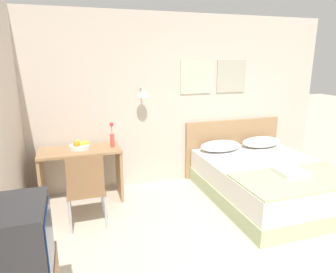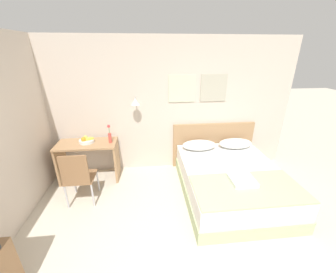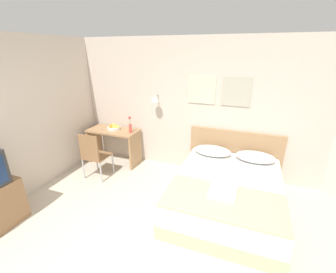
{
  "view_description": "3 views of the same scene",
  "coord_description": "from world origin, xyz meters",
  "px_view_note": "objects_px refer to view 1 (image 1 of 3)",
  "views": [
    {
      "loc": [
        -1.55,
        -1.58,
        2.0
      ],
      "look_at": [
        -0.38,
        2.03,
        0.99
      ],
      "focal_mm": 32.0,
      "sensor_mm": 36.0,
      "label": 1
    },
    {
      "loc": [
        -0.34,
        -1.11,
        2.38
      ],
      "look_at": [
        -0.01,
        2.04,
        1.05
      ],
      "focal_mm": 22.0,
      "sensor_mm": 36.0,
      "label": 2
    },
    {
      "loc": [
        1.24,
        -1.35,
        2.4
      ],
      "look_at": [
        0.03,
        1.89,
        1.06
      ],
      "focal_mm": 24.0,
      "sensor_mm": 36.0,
      "label": 3
    }
  ],
  "objects_px": {
    "pillow_left": "(220,146)",
    "folded_towel_near_foot": "(290,172)",
    "bed": "(268,181)",
    "flower_vase": "(112,137)",
    "pillow_right": "(261,142)",
    "desk_chair": "(86,186)",
    "throw_blanket": "(299,179)",
    "headboard": "(232,147)",
    "desk": "(81,166)",
    "fruit_bowl": "(80,146)",
    "television": "(10,245)"
  },
  "relations": [
    {
      "from": "pillow_left",
      "to": "folded_towel_near_foot",
      "type": "relative_size",
      "value": 1.9
    },
    {
      "from": "bed",
      "to": "flower_vase",
      "type": "height_order",
      "value": "flower_vase"
    },
    {
      "from": "pillow_right",
      "to": "desk_chair",
      "type": "bearing_deg",
      "value": -165.27
    },
    {
      "from": "folded_towel_near_foot",
      "to": "throw_blanket",
      "type": "bearing_deg",
      "value": -80.07
    },
    {
      "from": "headboard",
      "to": "desk",
      "type": "bearing_deg",
      "value": -173.49
    },
    {
      "from": "fruit_bowl",
      "to": "flower_vase",
      "type": "xyz_separation_m",
      "value": [
        0.45,
        -0.05,
        0.1
      ]
    },
    {
      "from": "pillow_left",
      "to": "folded_towel_near_foot",
      "type": "height_order",
      "value": "pillow_left"
    },
    {
      "from": "headboard",
      "to": "flower_vase",
      "type": "bearing_deg",
      "value": -171.56
    },
    {
      "from": "pillow_left",
      "to": "pillow_right",
      "type": "bearing_deg",
      "value": 0.0
    },
    {
      "from": "pillow_left",
      "to": "fruit_bowl",
      "type": "height_order",
      "value": "fruit_bowl"
    },
    {
      "from": "desk",
      "to": "fruit_bowl",
      "type": "distance_m",
      "value": 0.29
    },
    {
      "from": "pillow_right",
      "to": "folded_towel_near_foot",
      "type": "bearing_deg",
      "value": -108.36
    },
    {
      "from": "pillow_right",
      "to": "pillow_left",
      "type": "bearing_deg",
      "value": 180.0
    },
    {
      "from": "pillow_left",
      "to": "folded_towel_near_foot",
      "type": "xyz_separation_m",
      "value": [
        0.36,
        -1.22,
        -0.03
      ]
    },
    {
      "from": "folded_towel_near_foot",
      "to": "desk",
      "type": "relative_size",
      "value": 0.33
    },
    {
      "from": "headboard",
      "to": "throw_blanket",
      "type": "xyz_separation_m",
      "value": [
        0.0,
        -1.64,
        0.06
      ]
    },
    {
      "from": "bed",
      "to": "pillow_left",
      "type": "relative_size",
      "value": 2.99
    },
    {
      "from": "television",
      "to": "flower_vase",
      "type": "bearing_deg",
      "value": 68.48
    },
    {
      "from": "headboard",
      "to": "fruit_bowl",
      "type": "relative_size",
      "value": 6.03
    },
    {
      "from": "headboard",
      "to": "flower_vase",
      "type": "distance_m",
      "value": 2.18
    },
    {
      "from": "bed",
      "to": "desk_chair",
      "type": "distance_m",
      "value": 2.55
    },
    {
      "from": "pillow_right",
      "to": "fruit_bowl",
      "type": "height_order",
      "value": "fruit_bowl"
    },
    {
      "from": "throw_blanket",
      "to": "television",
      "type": "distance_m",
      "value": 3.22
    },
    {
      "from": "bed",
      "to": "television",
      "type": "height_order",
      "value": "television"
    },
    {
      "from": "throw_blanket",
      "to": "desk_chair",
      "type": "height_order",
      "value": "desk_chair"
    },
    {
      "from": "fruit_bowl",
      "to": "television",
      "type": "relative_size",
      "value": 0.58
    },
    {
      "from": "pillow_left",
      "to": "television",
      "type": "distance_m",
      "value": 3.58
    },
    {
      "from": "pillow_right",
      "to": "fruit_bowl",
      "type": "distance_m",
      "value": 2.95
    },
    {
      "from": "throw_blanket",
      "to": "desk_chair",
      "type": "distance_m",
      "value": 2.6
    },
    {
      "from": "fruit_bowl",
      "to": "folded_towel_near_foot",
      "type": "bearing_deg",
      "value": -26.0
    },
    {
      "from": "pillow_left",
      "to": "flower_vase",
      "type": "xyz_separation_m",
      "value": [
        -1.73,
        -0.04,
        0.3
      ]
    },
    {
      "from": "throw_blanket",
      "to": "folded_towel_near_foot",
      "type": "xyz_separation_m",
      "value": [
        -0.02,
        0.14,
        0.04
      ]
    },
    {
      "from": "pillow_left",
      "to": "television",
      "type": "height_order",
      "value": "television"
    },
    {
      "from": "headboard",
      "to": "fruit_bowl",
      "type": "height_order",
      "value": "headboard"
    },
    {
      "from": "headboard",
      "to": "television",
      "type": "xyz_separation_m",
      "value": [
        -3.03,
        -2.65,
        0.44
      ]
    },
    {
      "from": "pillow_left",
      "to": "desk",
      "type": "xyz_separation_m",
      "value": [
        -2.18,
        -0.02,
        -0.09
      ]
    },
    {
      "from": "bed",
      "to": "flower_vase",
      "type": "bearing_deg",
      "value": 160.81
    },
    {
      "from": "pillow_right",
      "to": "television",
      "type": "bearing_deg",
      "value": -145.15
    },
    {
      "from": "desk",
      "to": "pillow_left",
      "type": "bearing_deg",
      "value": 0.47
    },
    {
      "from": "throw_blanket",
      "to": "fruit_bowl",
      "type": "relative_size",
      "value": 5.45
    },
    {
      "from": "headboard",
      "to": "flower_vase",
      "type": "xyz_separation_m",
      "value": [
        -2.11,
        -0.31,
        0.43
      ]
    },
    {
      "from": "throw_blanket",
      "to": "flower_vase",
      "type": "height_order",
      "value": "flower_vase"
    },
    {
      "from": "bed",
      "to": "folded_towel_near_foot",
      "type": "xyz_separation_m",
      "value": [
        -0.02,
        -0.45,
        0.32
      ]
    },
    {
      "from": "flower_vase",
      "to": "pillow_left",
      "type": "bearing_deg",
      "value": 1.29
    },
    {
      "from": "desk",
      "to": "flower_vase",
      "type": "relative_size",
      "value": 3.1
    },
    {
      "from": "headboard",
      "to": "fruit_bowl",
      "type": "distance_m",
      "value": 2.59
    },
    {
      "from": "throw_blanket",
      "to": "desk",
      "type": "distance_m",
      "value": 2.89
    },
    {
      "from": "throw_blanket",
      "to": "pillow_left",
      "type": "bearing_deg",
      "value": 105.59
    },
    {
      "from": "pillow_right",
      "to": "throw_blanket",
      "type": "height_order",
      "value": "pillow_right"
    },
    {
      "from": "folded_towel_near_foot",
      "to": "flower_vase",
      "type": "distance_m",
      "value": 2.42
    }
  ]
}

